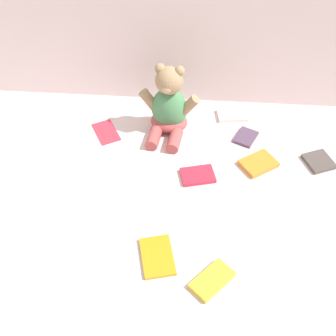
{
  "coord_description": "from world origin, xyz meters",
  "views": [
    {
      "loc": [
        0.07,
        -1.06,
        1.12
      ],
      "look_at": [
        -0.01,
        -0.1,
        0.1
      ],
      "focal_mm": 45.57,
      "sensor_mm": 36.0,
      "label": 1
    }
  ],
  "objects_px": {
    "book_case_4": "(233,115)",
    "book_case_1": "(106,132)",
    "book_case_0": "(319,161)",
    "book_case_2": "(157,256)",
    "book_case_3": "(258,163)",
    "book_case_5": "(246,137)",
    "book_case_7": "(198,175)",
    "book_case_6": "(212,280)",
    "teddy_bear": "(169,108)"
  },
  "relations": [
    {
      "from": "teddy_bear",
      "to": "book_case_4",
      "type": "relative_size",
      "value": 2.36
    },
    {
      "from": "book_case_2",
      "to": "book_case_1",
      "type": "bearing_deg",
      "value": 100.66
    },
    {
      "from": "book_case_3",
      "to": "book_case_5",
      "type": "xyz_separation_m",
      "value": [
        -0.04,
        0.14,
        -0.0
      ]
    },
    {
      "from": "book_case_6",
      "to": "book_case_0",
      "type": "bearing_deg",
      "value": 95.43
    },
    {
      "from": "book_case_3",
      "to": "book_case_4",
      "type": "distance_m",
      "value": 0.28
    },
    {
      "from": "book_case_2",
      "to": "book_case_3",
      "type": "height_order",
      "value": "book_case_3"
    },
    {
      "from": "book_case_0",
      "to": "book_case_6",
      "type": "height_order",
      "value": "book_case_6"
    },
    {
      "from": "book_case_6",
      "to": "book_case_7",
      "type": "bearing_deg",
      "value": 140.08
    },
    {
      "from": "book_case_0",
      "to": "book_case_6",
      "type": "xyz_separation_m",
      "value": [
        -0.38,
        -0.51,
        0.0
      ]
    },
    {
      "from": "book_case_0",
      "to": "book_case_6",
      "type": "bearing_deg",
      "value": -150.18
    },
    {
      "from": "book_case_3",
      "to": "book_case_2",
      "type": "bearing_deg",
      "value": -73.24
    },
    {
      "from": "book_case_7",
      "to": "book_case_4",
      "type": "bearing_deg",
      "value": 144.48
    },
    {
      "from": "teddy_bear",
      "to": "book_case_3",
      "type": "bearing_deg",
      "value": -19.71
    },
    {
      "from": "book_case_2",
      "to": "book_case_6",
      "type": "relative_size",
      "value": 1.08
    },
    {
      "from": "book_case_7",
      "to": "book_case_6",
      "type": "bearing_deg",
      "value": -6.98
    },
    {
      "from": "teddy_bear",
      "to": "book_case_2",
      "type": "distance_m",
      "value": 0.6
    },
    {
      "from": "book_case_2",
      "to": "book_case_5",
      "type": "xyz_separation_m",
      "value": [
        0.29,
        0.55,
        0.0
      ]
    },
    {
      "from": "book_case_0",
      "to": "book_case_2",
      "type": "relative_size",
      "value": 0.69
    },
    {
      "from": "book_case_2",
      "to": "book_case_7",
      "type": "bearing_deg",
      "value": 57.48
    },
    {
      "from": "book_case_0",
      "to": "book_case_5",
      "type": "xyz_separation_m",
      "value": [
        -0.26,
        0.11,
        -0.0
      ]
    },
    {
      "from": "teddy_bear",
      "to": "book_case_2",
      "type": "bearing_deg",
      "value": -81.29
    },
    {
      "from": "book_case_4",
      "to": "book_case_7",
      "type": "height_order",
      "value": "book_case_4"
    },
    {
      "from": "teddy_bear",
      "to": "book_case_3",
      "type": "distance_m",
      "value": 0.39
    },
    {
      "from": "book_case_5",
      "to": "book_case_7",
      "type": "relative_size",
      "value": 0.81
    },
    {
      "from": "book_case_0",
      "to": "book_case_7",
      "type": "height_order",
      "value": "book_case_0"
    },
    {
      "from": "book_case_0",
      "to": "book_case_2",
      "type": "distance_m",
      "value": 0.7
    },
    {
      "from": "book_case_1",
      "to": "book_case_4",
      "type": "xyz_separation_m",
      "value": [
        0.5,
        0.14,
        0.0
      ]
    },
    {
      "from": "book_case_5",
      "to": "book_case_6",
      "type": "relative_size",
      "value": 0.73
    },
    {
      "from": "teddy_bear",
      "to": "book_case_6",
      "type": "bearing_deg",
      "value": -67.32
    },
    {
      "from": "teddy_bear",
      "to": "book_case_7",
      "type": "height_order",
      "value": "teddy_bear"
    },
    {
      "from": "book_case_2",
      "to": "book_case_5",
      "type": "relative_size",
      "value": 1.47
    },
    {
      "from": "book_case_1",
      "to": "book_case_5",
      "type": "bearing_deg",
      "value": 151.73
    },
    {
      "from": "book_case_7",
      "to": "book_case_5",
      "type": "bearing_deg",
      "value": 125.65
    },
    {
      "from": "book_case_2",
      "to": "book_case_7",
      "type": "distance_m",
      "value": 0.36
    },
    {
      "from": "book_case_3",
      "to": "book_case_4",
      "type": "height_order",
      "value": "book_case_3"
    },
    {
      "from": "book_case_1",
      "to": "book_case_4",
      "type": "distance_m",
      "value": 0.51
    },
    {
      "from": "book_case_3",
      "to": "book_case_5",
      "type": "height_order",
      "value": "book_case_3"
    },
    {
      "from": "book_case_4",
      "to": "book_case_6",
      "type": "bearing_deg",
      "value": 166.49
    },
    {
      "from": "book_case_4",
      "to": "book_case_1",
      "type": "bearing_deg",
      "value": 97.7
    },
    {
      "from": "book_case_2",
      "to": "teddy_bear",
      "type": "bearing_deg",
      "value": 76.72
    },
    {
      "from": "teddy_bear",
      "to": "book_case_1",
      "type": "xyz_separation_m",
      "value": [
        -0.24,
        -0.04,
        -0.1
      ]
    },
    {
      "from": "book_case_1",
      "to": "book_case_6",
      "type": "relative_size",
      "value": 1.03
    },
    {
      "from": "book_case_3",
      "to": "book_case_7",
      "type": "xyz_separation_m",
      "value": [
        -0.22,
        -0.07,
        -0.0
      ]
    },
    {
      "from": "book_case_4",
      "to": "book_case_6",
      "type": "relative_size",
      "value": 0.93
    },
    {
      "from": "book_case_2",
      "to": "book_case_4",
      "type": "distance_m",
      "value": 0.72
    },
    {
      "from": "teddy_bear",
      "to": "book_case_2",
      "type": "height_order",
      "value": "teddy_bear"
    },
    {
      "from": "book_case_0",
      "to": "book_case_1",
      "type": "xyz_separation_m",
      "value": [
        -0.8,
        0.11,
        -0.0
      ]
    },
    {
      "from": "book_case_0",
      "to": "book_case_6",
      "type": "relative_size",
      "value": 0.75
    },
    {
      "from": "teddy_bear",
      "to": "book_case_0",
      "type": "distance_m",
      "value": 0.59
    },
    {
      "from": "teddy_bear",
      "to": "book_case_0",
      "type": "relative_size",
      "value": 2.92
    }
  ]
}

